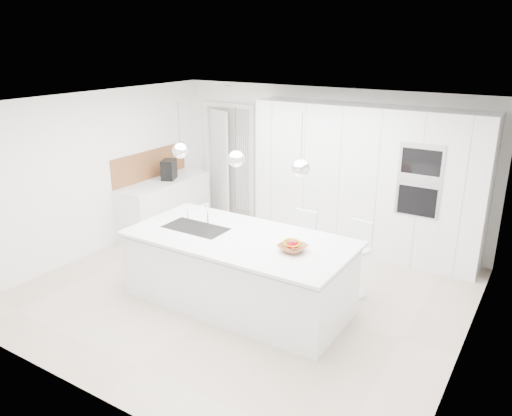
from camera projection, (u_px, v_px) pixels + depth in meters
The scene contains 27 objects.
floor at pixel (244, 291), 6.74m from camera, with size 5.50×5.50×0.00m, color beige.
wall_back at pixel (326, 164), 8.34m from camera, with size 5.50×5.50×0.00m, color white.
wall_left at pixel (95, 174), 7.71m from camera, with size 5.00×5.00×0.00m, color white.
ceiling at pixel (243, 104), 5.93m from camera, with size 5.50×5.50×0.00m, color white.
tall_cabinets at pixel (365, 180), 7.73m from camera, with size 3.60×0.60×2.30m, color white.
oven_stack at pixel (419, 181), 6.96m from camera, with size 0.62×0.04×1.05m, color #A5A5A8, non-canonical shape.
doorway_frame at pixel (229, 163), 9.37m from camera, with size 1.11×0.08×2.13m, color white, non-canonical shape.
hallway_door at pixel (217, 162), 9.46m from camera, with size 0.82×0.04×2.00m, color white.
radiator at pixel (243, 174), 9.25m from camera, with size 0.32×0.04×1.40m, color white, non-canonical shape.
left_base_cabinets at pixel (165, 206), 8.79m from camera, with size 0.60×1.80×0.86m, color white.
left_worktop at pixel (164, 182), 8.64m from camera, with size 0.62×1.82×0.04m, color white.
oak_backsplash at pixel (150, 164), 8.70m from camera, with size 0.02×1.80×0.50m, color #965D34.
island_base at pixel (238, 272), 6.31m from camera, with size 2.80×1.20×0.86m, color white.
island_worktop at pixel (239, 238), 6.20m from camera, with size 2.84×1.40×0.04m, color white.
island_sink at pixel (196, 234), 6.51m from camera, with size 0.84×0.44×0.18m, color #3F3F42, non-canonical shape.
island_tap at pixel (208, 213), 6.57m from camera, with size 0.02×0.02×0.30m, color white.
pendant_left at pixel (180, 151), 6.26m from camera, with size 0.20×0.20×0.20m, color white.
pendant_mid at pixel (236, 159), 5.83m from camera, with size 0.20×0.20×0.20m, color white.
pendant_right at pixel (301, 168), 5.41m from camera, with size 0.20×0.20×0.20m, color white.
fruit_bowl at pixel (293, 248), 5.76m from camera, with size 0.32×0.32×0.08m, color #965D34.
espresso_machine at pixel (169, 170), 8.67m from camera, with size 0.21×0.32×0.34m, color black.
bar_stool_left at pixel (301, 249), 6.82m from camera, with size 0.34×0.47×1.02m, color white, non-canonical shape.
bar_stool_right at pixel (356, 260), 6.48m from camera, with size 0.33×0.46×1.00m, color white, non-canonical shape.
apple_a at pixel (290, 245), 5.75m from camera, with size 0.08×0.08×0.08m, color #AB0410.
apple_b at pixel (296, 245), 5.77m from camera, with size 0.08×0.08×0.08m, color #AB0410.
apple_c at pixel (293, 244), 5.80m from camera, with size 0.07×0.07×0.07m, color #AB0410.
banana_bunch at pixel (292, 242), 5.72m from camera, with size 0.22×0.22×0.03m, color gold.
Camera 1 is at (3.32, -5.02, 3.23)m, focal length 35.00 mm.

